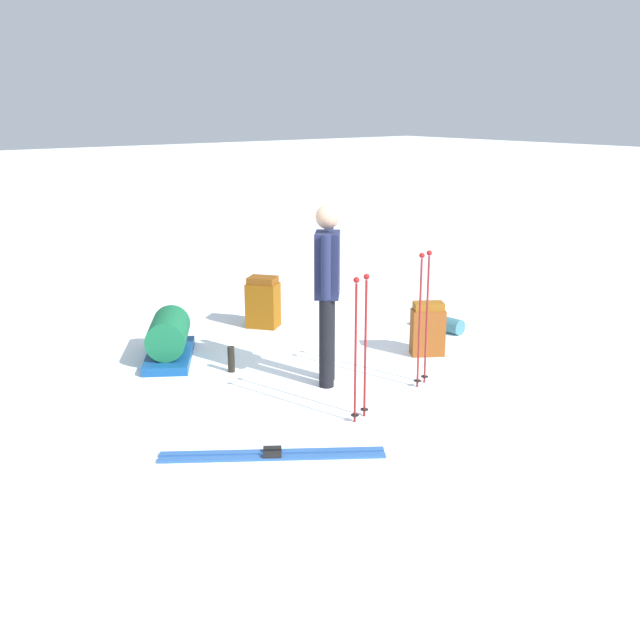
% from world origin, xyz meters
% --- Properties ---
extents(ground_plane, '(80.00, 80.00, 0.00)m').
position_xyz_m(ground_plane, '(0.00, 0.00, 0.00)').
color(ground_plane, white).
extents(skier_standing, '(0.41, 0.45, 1.70)m').
position_xyz_m(skier_standing, '(-0.22, -0.17, 0.95)').
color(skier_standing, black).
rests_on(skier_standing, ground_plane).
extents(ski_pair_near, '(1.50, 1.12, 0.05)m').
position_xyz_m(ski_pair_near, '(1.10, 0.82, 0.01)').
color(ski_pair_near, '#2A58A1').
rests_on(ski_pair_near, ground_plane).
extents(backpack_large_dark, '(0.44, 0.45, 0.61)m').
position_xyz_m(backpack_large_dark, '(-0.81, -2.14, 0.30)').
color(backpack_large_dark, '#874C0D').
rests_on(backpack_large_dark, ground_plane).
extents(backpack_bright, '(0.40, 0.36, 0.57)m').
position_xyz_m(backpack_bright, '(-1.59, -0.19, 0.28)').
color(backpack_bright, brown).
rests_on(backpack_bright, ground_plane).
extents(ski_poles_planted_near, '(0.22, 0.11, 1.25)m').
position_xyz_m(ski_poles_planted_near, '(0.11, 0.69, 0.69)').
color(ski_poles_planted_near, maroon).
rests_on(ski_poles_planted_near, ground_plane).
extents(ski_poles_planted_far, '(0.21, 0.11, 1.28)m').
position_xyz_m(ski_poles_planted_far, '(-0.89, 0.42, 0.71)').
color(ski_poles_planted_far, maroon).
rests_on(ski_poles_planted_far, ground_plane).
extents(gear_sled, '(0.96, 1.15, 0.49)m').
position_xyz_m(gear_sled, '(0.64, -1.73, 0.22)').
color(gear_sled, navy).
rests_on(gear_sled, ground_plane).
extents(sleeping_mat_rolled, '(0.23, 0.56, 0.18)m').
position_xyz_m(sleeping_mat_rolled, '(-2.37, -0.72, 0.09)').
color(sleeping_mat_rolled, teal).
rests_on(sleeping_mat_rolled, ground_plane).
extents(thermos_bottle, '(0.07, 0.07, 0.26)m').
position_xyz_m(thermos_bottle, '(0.34, -1.00, 0.13)').
color(thermos_bottle, black).
rests_on(thermos_bottle, ground_plane).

